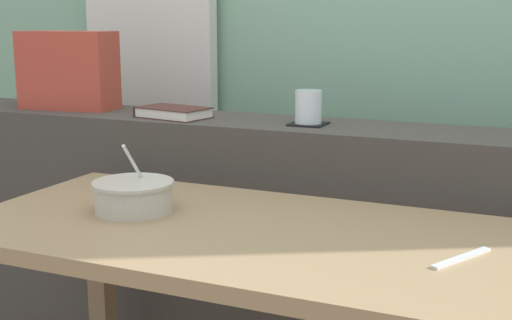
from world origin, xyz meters
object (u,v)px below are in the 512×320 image
(throw_pillow, at_px, (68,70))
(fork_utensil, at_px, (462,258))
(closed_book, at_px, (173,112))
(soup_bowl, at_px, (134,196))
(breakfast_table, at_px, (243,275))
(juice_glass, at_px, (308,109))
(coaster_square, at_px, (307,124))

(throw_pillow, relative_size, fork_utensil, 1.88)
(closed_book, bearing_deg, soup_bowl, -69.70)
(soup_bowl, bearing_deg, throw_pillow, 138.34)
(breakfast_table, relative_size, fork_utensil, 7.52)
(breakfast_table, height_order, throw_pillow, throw_pillow)
(throw_pillow, height_order, fork_utensil, throw_pillow)
(breakfast_table, distance_m, juice_glass, 0.63)
(throw_pillow, bearing_deg, breakfast_table, -31.74)
(closed_book, bearing_deg, juice_glass, 3.72)
(juice_glass, bearing_deg, fork_utensil, -47.64)
(fork_utensil, bearing_deg, closed_book, 178.19)
(throw_pillow, bearing_deg, closed_book, -6.05)
(breakfast_table, height_order, coaster_square, coaster_square)
(soup_bowl, bearing_deg, fork_utensil, -2.28)
(coaster_square, xyz_separation_m, juice_glass, (-0.00, 0.00, 0.04))
(closed_book, bearing_deg, throw_pillow, 173.95)
(closed_book, relative_size, fork_utensil, 1.39)
(juice_glass, height_order, throw_pillow, throw_pillow)
(closed_book, xyz_separation_m, throw_pillow, (-0.43, 0.05, 0.11))
(breakfast_table, height_order, juice_glass, juice_glass)
(coaster_square, bearing_deg, breakfast_table, -85.24)
(closed_book, xyz_separation_m, fork_utensil, (0.94, -0.53, -0.16))
(soup_bowl, bearing_deg, juice_glass, 65.23)
(juice_glass, relative_size, fork_utensil, 0.56)
(coaster_square, xyz_separation_m, closed_book, (-0.43, -0.03, 0.01))
(coaster_square, relative_size, juice_glass, 1.05)
(soup_bowl, bearing_deg, breakfast_table, -2.43)
(soup_bowl, bearing_deg, coaster_square, 65.23)
(breakfast_table, bearing_deg, coaster_square, 94.76)
(breakfast_table, bearing_deg, juice_glass, 94.76)
(breakfast_table, distance_m, closed_book, 0.75)
(breakfast_table, distance_m, coaster_square, 0.61)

